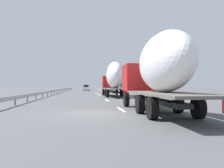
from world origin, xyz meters
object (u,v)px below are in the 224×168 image
truck_trailing (158,70)px  car_white_van (86,88)px  truck_lead (114,78)px  road_sign (116,82)px  car_blue_sedan (86,87)px

truck_trailing → car_white_van: (61.58, 3.67, -1.53)m
truck_lead → car_white_van: bearing=5.1°
car_white_van → road_sign: (-20.02, -6.77, 1.47)m
road_sign → truck_trailing: bearing=175.7°
truck_lead → car_white_van: (40.90, 3.67, -1.76)m
car_blue_sedan → road_sign: road_sign is taller
truck_lead → car_blue_sedan: size_ratio=3.13×
car_white_van → road_sign: 21.18m
truck_lead → road_sign: 21.11m
car_white_van → car_blue_sedan: 11.22m
truck_lead → truck_trailing: bearing=-180.0°
truck_trailing → truck_lead: bearing=0.0°
road_sign → car_blue_sedan: bearing=12.2°
truck_lead → road_sign: bearing=-8.4°
road_sign → car_white_van: bearing=18.7°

